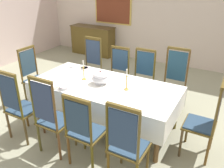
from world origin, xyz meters
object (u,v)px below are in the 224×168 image
at_px(chair_south_a, 19,105).
at_px(candlestick_east, 127,82).
at_px(bowl_far_left, 73,66).
at_px(sideboard, 93,40).
at_px(chair_south_d, 127,143).
at_px(chair_head_west, 34,76).
at_px(soup_tureen, 100,77).
at_px(spoon_secondary, 81,67).
at_px(candlestick_west, 84,72).
at_px(chair_south_b, 51,116).
at_px(chair_head_east, 206,119).
at_px(chair_north_b, 117,73).
at_px(bowl_near_left, 65,87).
at_px(spoon_primary, 60,86).
at_px(chair_north_c, 142,78).
at_px(chair_north_a, 91,66).
at_px(chair_north_d, 173,82).
at_px(dining_table, 104,88).
at_px(bowl_near_right, 85,68).
at_px(chair_south_c, 84,129).

distance_m(chair_south_a, candlestick_east, 1.67).
relative_size(bowl_far_left, sideboard, 0.11).
distance_m(chair_south_d, chair_head_west, 2.67).
relative_size(soup_tureen, spoon_secondary, 1.62).
distance_m(candlestick_west, candlestick_east, 0.80).
relative_size(chair_south_b, chair_south_d, 1.06).
distance_m(chair_south_b, chair_head_east, 2.12).
relative_size(chair_north_b, bowl_near_left, 6.05).
xyz_separation_m(candlestick_east, spoon_primary, (-0.99, -0.41, -0.13)).
relative_size(chair_north_c, bowl_near_left, 6.24).
bearing_deg(spoon_primary, chair_north_c, 68.44).
bearing_deg(chair_north_a, chair_north_d, -179.95).
relative_size(chair_north_c, sideboard, 0.78).
xyz_separation_m(spoon_primary, spoon_secondary, (-0.21, 0.85, 0.00)).
distance_m(chair_south_a, chair_head_west, 1.18).
bearing_deg(chair_north_d, bowl_far_left, 17.49).
relative_size(chair_north_a, chair_north_c, 1.07).
bearing_deg(chair_south_a, dining_table, 46.15).
relative_size(dining_table, chair_north_b, 2.22).
bearing_deg(chair_north_b, chair_south_a, 71.31).
xyz_separation_m(chair_north_b, chair_south_d, (1.16, -1.93, 0.02)).
distance_m(chair_north_b, candlestick_west, 1.03).
bearing_deg(chair_south_b, bowl_near_right, 106.44).
relative_size(candlestick_east, bowl_near_right, 2.18).
relative_size(chair_north_a, bowl_near_left, 6.70).
bearing_deg(chair_south_d, dining_table, 132.44).
relative_size(candlestick_east, bowl_near_left, 1.92).
height_order(chair_north_a, chair_south_c, chair_north_a).
bearing_deg(soup_tureen, chair_north_a, 131.57).
height_order(dining_table, chair_head_east, chair_head_east).
xyz_separation_m(chair_north_a, chair_north_b, (0.65, -0.01, -0.04)).
height_order(bowl_near_left, sideboard, sideboard).
relative_size(chair_south_b, sideboard, 0.85).
xyz_separation_m(chair_south_b, chair_head_west, (-1.33, 0.97, -0.03)).
bearing_deg(spoon_secondary, soup_tureen, -29.87).
bearing_deg(chair_north_d, chair_head_east, 126.87).
bearing_deg(chair_north_b, bowl_far_left, 40.62).
xyz_separation_m(chair_north_d, bowl_near_right, (-1.57, -0.56, 0.16)).
bearing_deg(sideboard, chair_south_c, 122.19).
height_order(chair_south_b, candlestick_east, chair_south_b).
distance_m(chair_south_c, sideboard, 5.01).
bearing_deg(chair_south_d, soup_tureen, 134.64).
distance_m(chair_north_a, spoon_secondary, 0.57).
bearing_deg(chair_south_a, candlestick_west, 61.37).
distance_m(chair_head_east, bowl_near_left, 2.13).
bearing_deg(chair_south_c, chair_north_a, 121.82).
relative_size(dining_table, chair_south_a, 2.04).
bearing_deg(chair_north_b, bowl_near_left, 82.19).
bearing_deg(sideboard, dining_table, 126.22).
relative_size(chair_north_a, spoon_secondary, 6.73).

